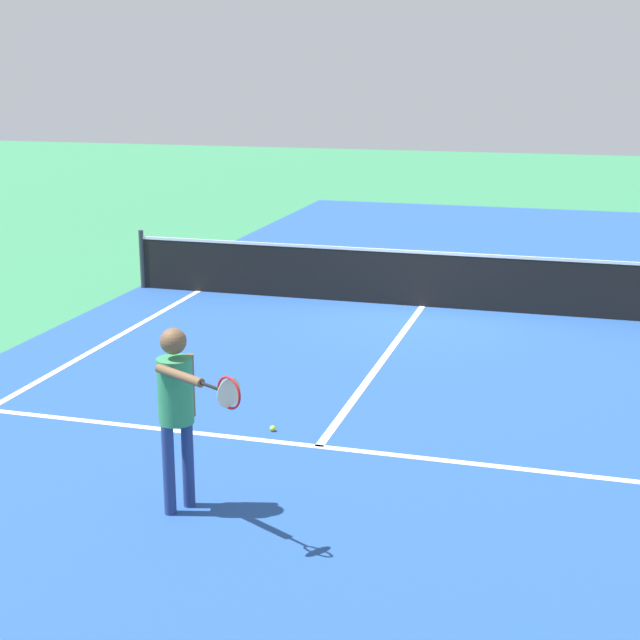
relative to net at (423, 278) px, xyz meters
The scene contains 8 objects.
ground_plane 0.49m from the net, ahead, with size 60.00×60.00×0.00m, color #337F51.
court_surface_inbounds 0.49m from the net, ahead, with size 10.62×24.40×0.00m, color #234C93.
line_sideline_left 7.24m from the net, 124.66° to the right, with size 0.10×11.89×0.01m, color white.
line_service_near 6.42m from the net, 90.00° to the right, with size 8.22×0.10×0.01m, color white.
line_center_service 3.24m from the net, 90.00° to the right, with size 0.10×6.40×0.01m, color white.
net is the anchor object (origin of this frame).
player_near 8.26m from the net, 95.55° to the right, with size 1.04×0.89×1.74m.
tennis_ball_mid_court 6.16m from the net, 95.81° to the right, with size 0.07×0.07×0.07m, color #CCE033.
Camera 1 is at (2.63, -15.56, 3.98)m, focal length 53.40 mm.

